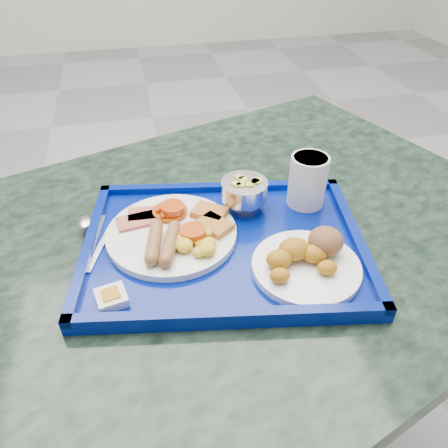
% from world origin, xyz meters
% --- Properties ---
extents(floor, '(6.00, 6.00, 0.00)m').
position_xyz_m(floor, '(0.00, 0.00, 0.00)').
color(floor, '#959497').
rests_on(floor, ground).
extents(table, '(1.43, 1.18, 0.77)m').
position_xyz_m(table, '(-0.05, -0.93, 0.57)').
color(table, slate).
rests_on(table, floor).
extents(tray, '(0.52, 0.42, 0.03)m').
position_xyz_m(tray, '(-0.02, -0.96, 0.78)').
color(tray, navy).
rests_on(tray, table).
extents(main_plate, '(0.22, 0.22, 0.03)m').
position_xyz_m(main_plate, '(-0.10, -0.93, 0.79)').
color(main_plate, white).
rests_on(main_plate, tray).
extents(bread_plate, '(0.17, 0.17, 0.06)m').
position_xyz_m(bread_plate, '(0.09, -1.05, 0.80)').
color(bread_plate, white).
rests_on(bread_plate, tray).
extents(fruit_bowl, '(0.09, 0.09, 0.06)m').
position_xyz_m(fruit_bowl, '(0.04, -0.87, 0.82)').
color(fruit_bowl, '#B2B1B4').
rests_on(fruit_bowl, tray).
extents(juice_cup, '(0.07, 0.07, 0.10)m').
position_xyz_m(juice_cup, '(0.15, -0.88, 0.83)').
color(juice_cup, white).
rests_on(juice_cup, tray).
extents(spoon, '(0.07, 0.15, 0.01)m').
position_xyz_m(spoon, '(-0.25, -0.88, 0.79)').
color(spoon, '#B2B1B4').
rests_on(spoon, tray).
extents(knife, '(0.05, 0.18, 0.00)m').
position_xyz_m(knife, '(-0.24, -0.93, 0.78)').
color(knife, '#B2B1B4').
rests_on(knife, tray).
extents(jam_packet, '(0.05, 0.05, 0.02)m').
position_xyz_m(jam_packet, '(-0.21, -1.05, 0.79)').
color(jam_packet, white).
rests_on(jam_packet, tray).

